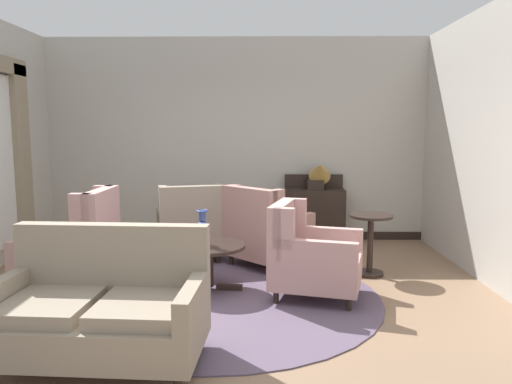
{
  "coord_description": "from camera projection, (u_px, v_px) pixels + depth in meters",
  "views": [
    {
      "loc": [
        0.41,
        -4.49,
        1.72
      ],
      "look_at": [
        0.34,
        0.66,
        1.04
      ],
      "focal_mm": 34.28,
      "sensor_mm": 36.0,
      "label": 1
    }
  ],
  "objects": [
    {
      "name": "ground",
      "position": [
        220.0,
        308.0,
        4.68
      ],
      "size": [
        8.42,
        8.42,
        0.0
      ],
      "primitive_type": "plane",
      "color": "#896B51"
    },
    {
      "name": "baseboard_back",
      "position": [
        236.0,
        235.0,
        7.6
      ],
      "size": [
        5.8,
        0.03,
        0.12
      ],
      "primitive_type": "cube",
      "color": "black",
      "rests_on": "ground"
    },
    {
      "name": "porcelain_vase",
      "position": [
        202.0,
        230.0,
        5.09
      ],
      "size": [
        0.16,
        0.16,
        0.37
      ],
      "color": "#384C93",
      "rests_on": "coffee_table"
    },
    {
      "name": "wall_right",
      "position": [
        490.0,
        145.0,
        5.33
      ],
      "size": [
        0.08,
        4.21,
        3.06
      ],
      "primitive_type": "cube",
      "color": "#BCB7AD",
      "rests_on": "ground"
    },
    {
      "name": "armchair_foreground_right",
      "position": [
        190.0,
        228.0,
        6.33
      ],
      "size": [
        0.98,
        0.98,
        1.01
      ],
      "rotation": [
        0.0,
        0.0,
        3.41
      ],
      "color": "gray",
      "rests_on": "ground"
    },
    {
      "name": "armchair_far_left",
      "position": [
        264.0,
        232.0,
        6.06
      ],
      "size": [
        1.17,
        1.17,
        1.01
      ],
      "rotation": [
        0.0,
        0.0,
        2.37
      ],
      "color": "tan",
      "rests_on": "ground"
    },
    {
      "name": "gramophone",
      "position": [
        319.0,
        173.0,
        7.13
      ],
      "size": [
        0.36,
        0.45,
        0.5
      ],
      "color": "black",
      "rests_on": "sideboard"
    },
    {
      "name": "coffee_table",
      "position": [
        209.0,
        254.0,
        5.15
      ],
      "size": [
        0.78,
        0.78,
        0.5
      ],
      "color": "black",
      "rests_on": "ground"
    },
    {
      "name": "armchair_beside_settee",
      "position": [
        77.0,
        251.0,
        5.07
      ],
      "size": [
        0.93,
        0.76,
        1.1
      ],
      "rotation": [
        0.0,
        0.0,
        4.69
      ],
      "color": "tan",
      "rests_on": "ground"
    },
    {
      "name": "area_rug",
      "position": [
        222.0,
        297.0,
        4.98
      ],
      "size": [
        3.22,
        3.22,
        0.01
      ],
      "primitive_type": "cylinder",
      "color": "#5B4C60",
      "rests_on": "ground"
    },
    {
      "name": "armchair_near_window",
      "position": [
        310.0,
        257.0,
        4.95
      ],
      "size": [
        1.03,
        0.94,
        0.97
      ],
      "rotation": [
        0.0,
        0.0,
        7.59
      ],
      "color": "tan",
      "rests_on": "ground"
    },
    {
      "name": "wall_back",
      "position": [
        236.0,
        140.0,
        7.46
      ],
      "size": [
        5.96,
        0.08,
        3.06
      ],
      "primitive_type": "cube",
      "color": "#BCB7AD",
      "rests_on": "ground"
    },
    {
      "name": "sideboard",
      "position": [
        314.0,
        212.0,
        7.29
      ],
      "size": [
        0.88,
        0.38,
        1.02
      ],
      "color": "black",
      "rests_on": "ground"
    },
    {
      "name": "side_table",
      "position": [
        370.0,
        239.0,
        5.7
      ],
      "size": [
        0.5,
        0.5,
        0.72
      ],
      "color": "black",
      "rests_on": "ground"
    },
    {
      "name": "settee",
      "position": [
        101.0,
        310.0,
        3.55
      ],
      "size": [
        1.55,
        0.92,
        0.98
      ],
      "rotation": [
        0.0,
        0.0,
        -0.05
      ],
      "color": "gray",
      "rests_on": "ground"
    }
  ]
}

